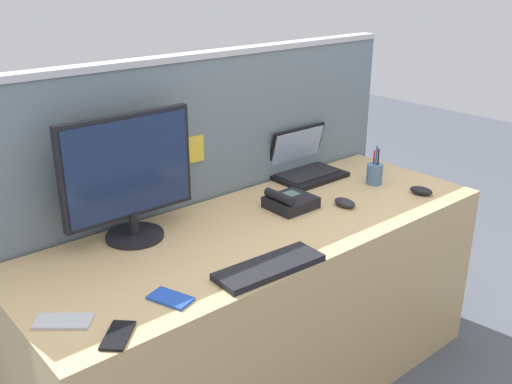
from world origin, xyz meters
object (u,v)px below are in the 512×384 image
at_px(computer_mouse_left_hand, 345,203).
at_px(pen_cup, 375,174).
at_px(keyboard_main, 269,267).
at_px(cell_phone_silver_slab, 63,321).
at_px(laptop, 303,164).
at_px(desktop_monitor, 129,174).
at_px(cell_phone_black_slab, 118,335).
at_px(computer_mouse_right_hand, 421,191).
at_px(desk_phone, 290,202).
at_px(cell_phone_blue_case, 170,298).

distance_m(computer_mouse_left_hand, pen_cup, 0.31).
relative_size(keyboard_main, cell_phone_silver_slab, 2.42).
xyz_separation_m(laptop, cell_phone_silver_slab, (-1.34, -0.42, -0.05)).
xyz_separation_m(desktop_monitor, keyboard_main, (0.21, -0.50, -0.23)).
relative_size(keyboard_main, cell_phone_black_slab, 2.95).
relative_size(computer_mouse_right_hand, cell_phone_black_slab, 0.79).
height_order(laptop, pen_cup, laptop).
bearing_deg(cell_phone_silver_slab, computer_mouse_right_hand, -52.20).
xyz_separation_m(desktop_monitor, laptop, (0.92, 0.07, -0.19)).
relative_size(laptop, desk_phone, 1.76).
xyz_separation_m(keyboard_main, computer_mouse_left_hand, (0.58, 0.20, 0.01)).
xyz_separation_m(desktop_monitor, computer_mouse_left_hand, (0.79, -0.30, -0.23)).
height_order(keyboard_main, cell_phone_silver_slab, keyboard_main).
bearing_deg(pen_cup, laptop, 120.88).
bearing_deg(cell_phone_silver_slab, desktop_monitor, -9.23).
bearing_deg(cell_phone_blue_case, computer_mouse_right_hand, -18.70).
distance_m(desktop_monitor, computer_mouse_right_hand, 1.24).
bearing_deg(desk_phone, computer_mouse_right_hand, -25.56).
xyz_separation_m(keyboard_main, cell_phone_silver_slab, (-0.63, 0.15, -0.01)).
height_order(keyboard_main, computer_mouse_right_hand, computer_mouse_right_hand).
distance_m(desktop_monitor, computer_mouse_left_hand, 0.88).
bearing_deg(desk_phone, desktop_monitor, 164.33).
distance_m(keyboard_main, computer_mouse_left_hand, 0.62).
height_order(keyboard_main, computer_mouse_left_hand, computer_mouse_left_hand).
relative_size(desk_phone, cell_phone_black_slab, 1.41).
xyz_separation_m(laptop, cell_phone_blue_case, (-1.05, -0.51, -0.05)).
xyz_separation_m(laptop, cell_phone_black_slab, (-1.26, -0.58, -0.05)).
bearing_deg(cell_phone_silver_slab, desk_phone, -39.48).
xyz_separation_m(desk_phone, computer_mouse_left_hand, (0.18, -0.13, -0.01)).
distance_m(computer_mouse_right_hand, cell_phone_silver_slab, 1.56).
height_order(laptop, computer_mouse_right_hand, laptop).
distance_m(cell_phone_blue_case, cell_phone_silver_slab, 0.30).
relative_size(laptop, cell_phone_black_slab, 2.49).
bearing_deg(computer_mouse_left_hand, desk_phone, 143.65).
bearing_deg(keyboard_main, desk_phone, 42.48).
bearing_deg(desk_phone, cell_phone_silver_slab, -170.00).
xyz_separation_m(desktop_monitor, cell_phone_black_slab, (-0.33, -0.51, -0.24)).
height_order(laptop, keyboard_main, laptop).
bearing_deg(cell_phone_black_slab, cell_phone_blue_case, 62.67).
height_order(desk_phone, computer_mouse_left_hand, desk_phone).
distance_m(computer_mouse_right_hand, cell_phone_black_slab, 1.48).
height_order(desktop_monitor, computer_mouse_right_hand, desktop_monitor).
height_order(pen_cup, cell_phone_silver_slab, pen_cup).
bearing_deg(keyboard_main, cell_phone_blue_case, 173.61).
distance_m(cell_phone_blue_case, cell_phone_black_slab, 0.22).
xyz_separation_m(computer_mouse_right_hand, cell_phone_blue_case, (-1.27, -0.02, -0.01)).
relative_size(pen_cup, cell_phone_blue_case, 1.37).
xyz_separation_m(keyboard_main, cell_phone_blue_case, (-0.34, 0.06, -0.01)).
distance_m(desk_phone, pen_cup, 0.48).
bearing_deg(laptop, keyboard_main, -141.49).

